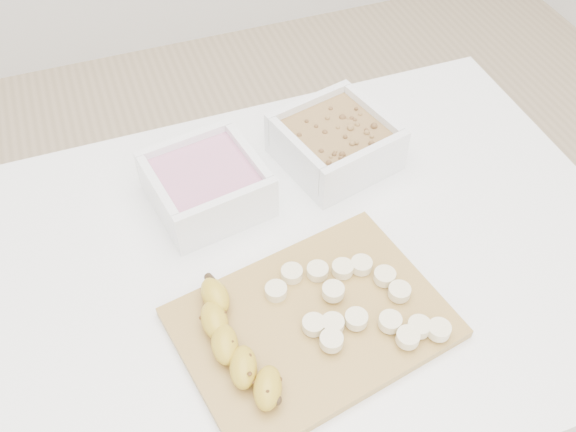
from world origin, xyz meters
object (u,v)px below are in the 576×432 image
object	(u,v)px
bowl_granola	(335,141)
cutting_board	(312,323)
table	(295,296)
banana	(237,344)
bowl_yogurt	(206,184)

from	to	relation	value
bowl_granola	cutting_board	xyz separation A→B (m)	(-0.15, -0.29, -0.03)
table	cutting_board	distance (m)	0.15
bowl_granola	banana	xyz separation A→B (m)	(-0.26, -0.30, -0.01)
table	bowl_granola	distance (m)	0.26
bowl_yogurt	cutting_board	distance (m)	0.28
bowl_yogurt	banana	bearing A→B (deg)	-97.73
cutting_board	bowl_yogurt	bearing A→B (deg)	104.37
cutting_board	banana	size ratio (longest dim) A/B	1.73
bowl_yogurt	banana	size ratio (longest dim) A/B	0.94
table	banana	distance (m)	0.22
cutting_board	banana	bearing A→B (deg)	-174.16
table	bowl_granola	world-z (taller)	bowl_granola
bowl_yogurt	bowl_granola	bearing A→B (deg)	5.16
bowl_granola	table	bearing A→B (deg)	-127.79
cutting_board	bowl_granola	bearing A→B (deg)	61.94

